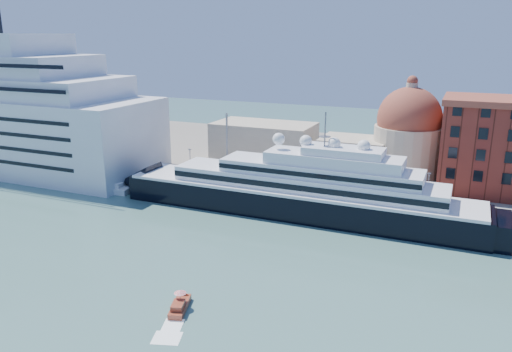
% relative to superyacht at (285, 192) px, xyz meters
% --- Properties ---
extents(ground, '(400.00, 400.00, 0.00)m').
position_rel_superyacht_xyz_m(ground, '(0.34, -23.00, -4.81)').
color(ground, '#3B655E').
rests_on(ground, ground).
extents(quay, '(180.00, 10.00, 2.50)m').
position_rel_superyacht_xyz_m(quay, '(0.34, 11.00, -3.56)').
color(quay, gray).
rests_on(quay, ground).
extents(land, '(260.00, 72.00, 2.00)m').
position_rel_superyacht_xyz_m(land, '(0.34, 52.00, -3.81)').
color(land, slate).
rests_on(land, ground).
extents(quay_fence, '(180.00, 0.10, 1.20)m').
position_rel_superyacht_xyz_m(quay_fence, '(0.34, 6.50, -1.71)').
color(quay_fence, slate).
rests_on(quay_fence, quay).
extents(superyacht, '(93.19, 12.92, 27.85)m').
position_rel_superyacht_xyz_m(superyacht, '(0.00, 0.00, 0.00)').
color(superyacht, black).
rests_on(superyacht, ground).
extents(service_barge, '(12.96, 5.60, 2.83)m').
position_rel_superyacht_xyz_m(service_barge, '(-47.70, -3.68, -3.99)').
color(service_barge, white).
rests_on(service_barge, ground).
extents(water_taxi, '(3.96, 6.69, 3.02)m').
position_rel_superyacht_xyz_m(water_taxi, '(0.29, -46.38, -4.08)').
color(water_taxi, maroon).
rests_on(water_taxi, ground).
extents(church, '(66.00, 18.00, 25.50)m').
position_rel_superyacht_xyz_m(church, '(6.73, 34.72, 6.10)').
color(church, beige).
rests_on(church, land).
extents(lamp_posts, '(120.80, 2.40, 18.00)m').
position_rel_superyacht_xyz_m(lamp_posts, '(-12.33, 9.27, 5.03)').
color(lamp_posts, slate).
rests_on(lamp_posts, quay).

